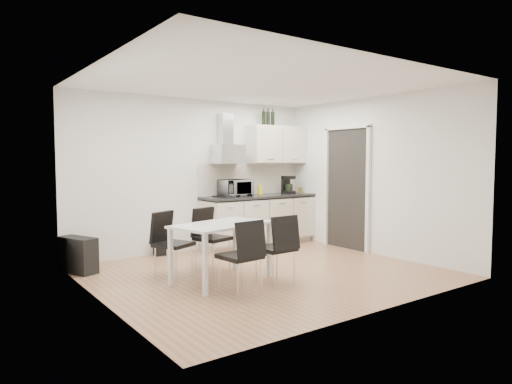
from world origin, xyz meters
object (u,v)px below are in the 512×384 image
at_px(floor_speaker, 160,247).
at_px(guitar_amp, 78,255).
at_px(chair_far_right, 213,239).
at_px(chair_near_right, 275,249).
at_px(dining_table, 222,231).
at_px(chair_near_left, 240,257).
at_px(chair_far_left, 174,245).
at_px(kitchenette, 259,200).

bearing_deg(floor_speaker, guitar_amp, -162.71).
distance_m(chair_far_right, guitar_amp, 1.87).
xyz_separation_m(chair_near_right, floor_speaker, (-0.48, 2.45, -0.30)).
bearing_deg(guitar_amp, chair_far_right, -52.13).
relative_size(dining_table, chair_near_right, 1.59).
distance_m(dining_table, chair_near_left, 0.68).
bearing_deg(chair_near_right, chair_far_left, 131.36).
bearing_deg(chair_near_right, chair_near_left, -169.58).
bearing_deg(guitar_amp, chair_near_left, -81.84).
bearing_deg(floor_speaker, chair_near_left, -91.87).
bearing_deg(chair_far_left, guitar_amp, -73.35).
relative_size(dining_table, floor_speaker, 4.89).
distance_m(chair_near_right, floor_speaker, 2.51).
relative_size(dining_table, chair_far_right, 1.59).
relative_size(kitchenette, chair_far_right, 2.86).
bearing_deg(chair_far_left, chair_near_right, 106.96).
height_order(chair_far_left, floor_speaker, chair_far_left).
bearing_deg(chair_far_left, floor_speaker, -132.38).
bearing_deg(guitar_amp, chair_far_left, -69.40).
bearing_deg(chair_far_right, chair_far_left, -6.53).
bearing_deg(floor_speaker, chair_far_left, -105.49).
height_order(dining_table, guitar_amp, dining_table).
bearing_deg(kitchenette, chair_far_left, -151.26).
height_order(dining_table, chair_far_left, chair_far_left).
xyz_separation_m(kitchenette, chair_near_right, (-1.42, -2.28, -0.39)).
relative_size(kitchenette, floor_speaker, 8.79).
bearing_deg(dining_table, chair_far_left, 117.94).
bearing_deg(chair_near_right, floor_speaker, 99.93).
bearing_deg(guitar_amp, chair_near_right, -69.25).
height_order(chair_far_left, guitar_amp, chair_far_left).
relative_size(chair_far_left, chair_near_right, 1.00).
xyz_separation_m(dining_table, floor_speaker, (-0.00, 1.94, -0.51)).
bearing_deg(chair_far_right, dining_table, 54.87).
xyz_separation_m(dining_table, chair_far_left, (-0.44, 0.50, -0.22)).
xyz_separation_m(chair_near_left, chair_near_right, (0.62, 0.13, 0.00)).
bearing_deg(chair_far_left, chair_near_left, 79.03).
xyz_separation_m(dining_table, chair_far_right, (0.21, 0.60, -0.22)).
xyz_separation_m(kitchenette, guitar_amp, (-3.29, -0.23, -0.58)).
height_order(chair_near_left, floor_speaker, chair_near_left).
relative_size(chair_far_right, floor_speaker, 3.07).
relative_size(chair_far_left, chair_far_right, 1.00).
xyz_separation_m(chair_near_left, floor_speaker, (0.14, 2.58, -0.30)).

